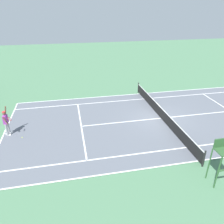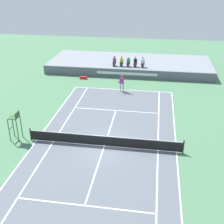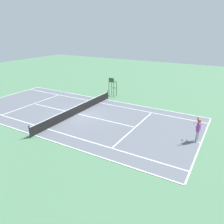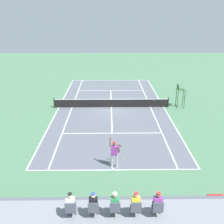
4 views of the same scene
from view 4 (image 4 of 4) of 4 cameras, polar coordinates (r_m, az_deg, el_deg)
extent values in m
plane|color=#4C7A56|center=(28.01, -0.15, 0.97)|extent=(80.00, 80.00, 0.00)
cube|color=slate|center=(28.01, -0.15, 0.99)|extent=(10.98, 23.78, 0.02)
cube|color=white|center=(17.26, 0.27, -12.26)|extent=(10.98, 0.10, 0.01)
cube|color=white|center=(39.41, -0.33, 6.78)|extent=(10.98, 0.10, 0.01)
cube|color=white|center=(28.59, 10.92, 1.04)|extent=(0.10, 23.78, 0.01)
cube|color=white|center=(28.49, -11.26, 0.95)|extent=(0.10, 23.78, 0.01)
cube|color=white|center=(28.34, 8.19, 1.04)|extent=(0.10, 23.78, 0.01)
cube|color=white|center=(28.27, -8.51, 0.97)|extent=(0.10, 23.78, 0.01)
cube|color=white|center=(22.07, 0.02, -4.53)|extent=(8.22, 0.10, 0.01)
cube|color=white|center=(34.10, -0.26, 4.60)|extent=(8.22, 0.10, 0.01)
cube|color=white|center=(28.00, -0.15, 1.01)|extent=(0.10, 12.80, 0.01)
cube|color=white|center=(17.34, 0.27, -12.08)|extent=(0.10, 0.20, 0.01)
cube|color=white|center=(39.32, -0.33, 6.75)|extent=(0.10, 0.20, 0.01)
cylinder|color=black|center=(28.52, 11.88, 2.01)|extent=(0.10, 0.10, 1.07)
cylinder|color=black|center=(28.41, -12.23, 1.91)|extent=(0.10, 0.10, 1.07)
cube|color=black|center=(27.85, -0.15, 1.90)|extent=(11.78, 0.02, 0.84)
cube|color=white|center=(27.72, -0.15, 2.72)|extent=(11.78, 0.03, 0.06)
cube|color=#565B66|center=(13.61, 0.60, -19.73)|extent=(21.74, 0.24, 1.13)
cube|color=silver|center=(13.67, 0.58, -19.21)|extent=(7.61, 0.01, 0.32)
cube|color=#474C56|center=(12.21, 9.60, -19.62)|extent=(0.44, 0.44, 0.06)
cube|color=#474C56|center=(11.90, 9.84, -19.31)|extent=(0.44, 0.06, 0.44)
cylinder|color=#4C4C51|center=(12.44, 8.56, -20.01)|extent=(0.04, 0.04, 0.38)
cylinder|color=#4C4C51|center=(12.50, 10.26, -19.90)|extent=(0.04, 0.04, 0.38)
cube|color=#2D2D33|center=(12.24, 9.54, -19.04)|extent=(0.34, 0.44, 0.16)
cube|color=#2D2D33|center=(12.56, 9.30, -19.41)|extent=(0.30, 0.14, 0.44)
cube|color=purple|center=(11.93, 9.76, -18.44)|extent=(0.36, 0.22, 0.52)
sphere|color=brown|center=(11.71, 9.87, -17.03)|extent=(0.20, 0.20, 0.20)
cylinder|color=red|center=(11.65, 9.90, -16.68)|extent=(0.19, 0.19, 0.05)
cube|color=#474C56|center=(12.09, 5.01, -19.84)|extent=(0.44, 0.44, 0.06)
cube|color=#474C56|center=(11.78, 5.15, -19.54)|extent=(0.44, 0.06, 0.44)
cylinder|color=#4C4C51|center=(12.33, 4.04, -20.20)|extent=(0.04, 0.04, 0.38)
cylinder|color=#4C4C51|center=(12.37, 5.77, -20.14)|extent=(0.04, 0.04, 0.38)
cube|color=#2D2D33|center=(12.12, 4.98, -19.25)|extent=(0.34, 0.44, 0.16)
cube|color=#2D2D33|center=(12.44, 4.85, -19.62)|extent=(0.30, 0.14, 0.44)
cube|color=yellow|center=(11.81, 5.10, -18.66)|extent=(0.36, 0.22, 0.52)
sphere|color=tan|center=(11.58, 5.16, -17.24)|extent=(0.20, 0.20, 0.20)
cylinder|color=red|center=(11.53, 5.17, -16.89)|extent=(0.19, 0.19, 0.05)
cube|color=#474C56|center=(12.04, 0.61, -19.95)|extent=(0.44, 0.44, 0.06)
cube|color=#474C56|center=(11.73, 0.64, -19.65)|extent=(0.44, 0.06, 0.44)
cylinder|color=#4C4C51|center=(12.30, -0.29, -20.28)|extent=(0.04, 0.04, 0.38)
cylinder|color=#4C4C51|center=(12.31, 1.46, -20.26)|extent=(0.04, 0.04, 0.38)
cube|color=#2D2D33|center=(12.07, 0.60, -19.35)|extent=(0.34, 0.44, 0.16)
cube|color=#2D2D33|center=(12.40, 0.57, -19.72)|extent=(0.30, 0.14, 0.44)
cube|color=#2D8C51|center=(11.76, 0.62, -18.77)|extent=(0.36, 0.22, 0.52)
sphere|color=#A37556|center=(11.53, 0.63, -17.34)|extent=(0.20, 0.20, 0.20)
cylinder|color=white|center=(11.48, 0.63, -16.99)|extent=(0.19, 0.19, 0.05)
cube|color=#474C56|center=(12.06, -3.93, -19.94)|extent=(0.44, 0.44, 0.06)
cube|color=#474C56|center=(11.75, -4.01, -19.65)|extent=(0.44, 0.06, 0.44)
cylinder|color=#4C4C51|center=(12.33, -4.74, -20.26)|extent=(0.04, 0.04, 0.38)
cylinder|color=#4C4C51|center=(12.31, -2.99, -20.28)|extent=(0.04, 0.04, 0.38)
cube|color=#2D2D33|center=(12.08, -3.91, -19.35)|extent=(0.34, 0.44, 0.16)
cube|color=#2D2D33|center=(12.41, -3.83, -19.71)|extent=(0.30, 0.14, 0.44)
cube|color=black|center=(11.78, -3.99, -18.76)|extent=(0.36, 0.22, 0.52)
sphere|color=beige|center=(11.55, -4.04, -17.34)|extent=(0.20, 0.20, 0.20)
cylinder|color=#2D4CA8|center=(11.49, -4.05, -16.98)|extent=(0.19, 0.19, 0.05)
cube|color=#474C56|center=(12.15, -8.71, -19.81)|extent=(0.44, 0.44, 0.06)
cube|color=#474C56|center=(11.84, -8.91, -19.51)|extent=(0.44, 0.06, 0.44)
cylinder|color=#4C4C51|center=(12.43, -9.41, -20.10)|extent=(0.04, 0.04, 0.38)
cylinder|color=#4C4C51|center=(12.38, -7.69, -20.17)|extent=(0.04, 0.04, 0.38)
cube|color=#2D2D33|center=(12.17, -8.66, -19.22)|extent=(0.34, 0.44, 0.16)
cube|color=#2D2D33|center=(12.50, -8.47, -19.59)|extent=(0.30, 0.14, 0.44)
cube|color=white|center=(11.87, -8.85, -18.63)|extent=(0.36, 0.22, 0.52)
sphere|color=beige|center=(11.64, -8.95, -17.22)|extent=(0.20, 0.20, 0.20)
cylinder|color=black|center=(11.59, -8.97, -16.86)|extent=(0.19, 0.19, 0.05)
cylinder|color=#9E9EA3|center=(17.35, -0.04, -10.35)|extent=(0.15, 0.15, 0.92)
cylinder|color=#9E9EA3|center=(17.32, 1.03, -10.41)|extent=(0.15, 0.15, 0.92)
cube|color=white|center=(17.62, -0.02, -11.40)|extent=(0.15, 0.29, 0.10)
cube|color=white|center=(17.59, 1.04, -11.46)|extent=(0.15, 0.29, 0.10)
cube|color=purple|center=(16.96, 0.50, -8.18)|extent=(0.43, 0.29, 0.60)
sphere|color=brown|center=(16.74, 0.50, -6.77)|extent=(0.22, 0.22, 0.22)
cylinder|color=red|center=(16.70, 0.50, -6.49)|extent=(0.21, 0.21, 0.06)
cylinder|color=brown|center=(16.75, -0.37, -6.40)|extent=(0.12, 0.22, 0.61)
cylinder|color=brown|center=(17.02, 1.41, -8.01)|extent=(0.13, 0.34, 0.56)
cylinder|color=black|center=(17.18, 1.58, -8.20)|extent=(0.06, 0.19, 0.25)
torus|color=red|center=(17.22, 1.57, -7.16)|extent=(0.33, 0.23, 0.26)
cylinder|color=silver|center=(17.22, 1.57, -7.16)|extent=(0.29, 0.19, 0.22)
sphere|color=#D1E533|center=(18.44, 2.50, -9.91)|extent=(0.07, 0.07, 0.07)
cylinder|color=#2D562D|center=(29.10, 14.84, 2.99)|extent=(0.07, 0.07, 1.90)
cylinder|color=#2D562D|center=(28.46, 15.19, 2.57)|extent=(0.07, 0.07, 1.90)
cylinder|color=#2D562D|center=(28.92, 13.50, 3.01)|extent=(0.07, 0.07, 1.90)
cylinder|color=#2D562D|center=(28.28, 13.83, 2.58)|extent=(0.07, 0.07, 1.90)
cube|color=#2D562D|center=(28.42, 14.51, 4.67)|extent=(0.70, 0.70, 0.06)
cube|color=#2D562D|center=(28.26, 13.87, 5.21)|extent=(0.06, 0.70, 0.48)
cube|color=#2D562D|center=(28.74, 14.96, 2.96)|extent=(0.10, 0.70, 0.04)
cube|color=red|center=(15.78, 21.20, -16.78)|extent=(0.84, 0.33, 0.32)
cylinder|color=red|center=(15.93, 22.66, -16.60)|extent=(0.06, 0.32, 0.32)
cylinder|color=red|center=(15.63, 19.71, -16.95)|extent=(0.06, 0.32, 0.32)
camera|label=1|loc=(24.37, 37.80, 13.91)|focal=35.03mm
camera|label=2|loc=(45.27, -5.29, 24.06)|focal=46.51mm
camera|label=3|loc=(20.46, -51.55, 9.45)|focal=34.65mm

